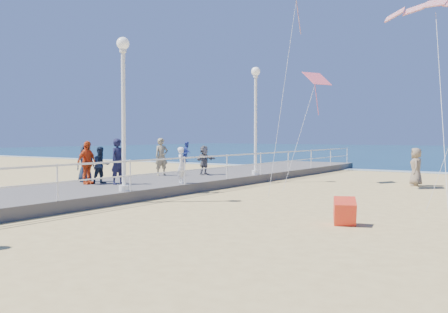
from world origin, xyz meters
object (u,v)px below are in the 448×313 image
Objects in this scene: lamp_post_far at (256,109)px; spectator_5 at (204,160)px; spectator_7 at (101,165)px; beach_walker_c at (416,167)px; spectator_0 at (118,161)px; box_kite at (345,214)px; lamp_post_mid at (123,97)px; toddler_held at (187,152)px; spectator_4 at (85,163)px; woman_holding_toddler at (182,165)px; spectator_6 at (162,157)px; spectator_3 at (87,163)px.

lamp_post_far is 3.67× the size of spectator_5.
spectator_7 reaches higher than beach_walker_c.
box_kite is at bearing -94.11° from spectator_0.
lamp_post_mid is at bearing -47.68° from beach_walker_c.
toddler_held is at bearing -89.56° from lamp_post_far.
box_kite is at bearing -78.78° from spectator_4.
spectator_0 is at bearing 146.49° from box_kite.
beach_walker_c is (7.04, 2.65, -2.78)m from lamp_post_far.
beach_walker_c is 11.68m from box_kite.
lamp_post_far is at bearing -21.15° from woman_holding_toddler.
spectator_6 reaches higher than spectator_5.
spectator_4 is 14.84m from beach_walker_c.
spectator_7 reaches higher than woman_holding_toddler.
spectator_3 reaches higher than woman_holding_toddler.
spectator_4 is 1.07× the size of spectator_7.
spectator_0 is 1.03× the size of beach_walker_c.
spectator_5 is at bearing -81.30° from beach_walker_c.
spectator_0 is 1.00× the size of spectator_6.
woman_holding_toddler reaches higher than box_kite.
spectator_7 is (0.71, -4.46, -0.16)m from spectator_6.
lamp_post_mid is 3.01× the size of beach_walker_c.
lamp_post_far is 3.09× the size of spectator_3.
toddler_held is at bearing -149.64° from spectator_5.
spectator_0 reaches higher than spectator_5.
spectator_5 is 0.82× the size of beach_walker_c.
lamp_post_mid is at bearing 161.78° from woman_holding_toddler.
woman_holding_toddler is at bearing 133.15° from box_kite.
spectator_6 reaches higher than box_kite.
lamp_post_mid is 1.00× the size of lamp_post_far.
spectator_6 reaches higher than spectator_4.
spectator_4 is (-3.87, -1.93, -0.47)m from toddler_held.
woman_holding_toddler is 0.81× the size of spectator_0.
spectator_7 is at bearing 176.00° from spectator_5.
spectator_0 is at bearing -104.53° from lamp_post_far.
woman_holding_toddler is 0.58m from toddler_held.
spectator_0 is 1.91m from spectator_4.
spectator_3 is 1.16× the size of spectator_7.
spectator_7 is at bearing -78.49° from spectator_4.
spectator_0 is at bearing 114.02° from toddler_held.
beach_walker_c is (9.76, 10.23, -0.26)m from spectator_7.
toddler_held is 4.23m from spectator_6.
lamp_post_far reaches higher than spectator_0.
lamp_post_mid is 7.20m from spectator_6.
toddler_held reaches higher than spectator_4.
box_kite is at bearing -48.41° from lamp_post_far.
lamp_post_far is 12.47m from box_kite.
woman_holding_toddler is (-0.11, 3.33, -2.53)m from lamp_post_mid.
spectator_5 is at bearing 7.27° from toddler_held.
lamp_post_far is at bearing -21.81° from spectator_6.
spectator_4 is at bearing 95.70° from spectator_0.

